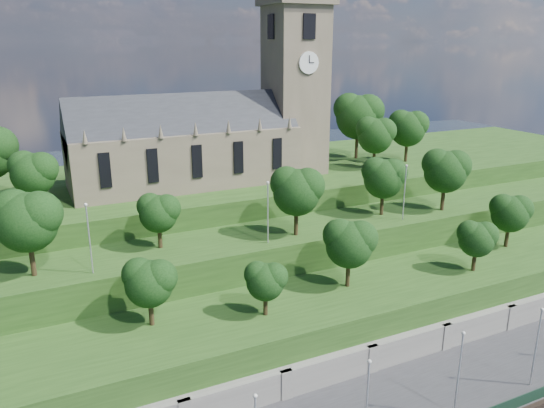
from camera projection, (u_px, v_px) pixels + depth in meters
retaining_wall at (327, 376)px, 53.73m from camera, size 160.00×2.10×5.00m
embankment_lower at (299, 334)px, 58.49m from camera, size 160.00×12.00×8.00m
embankment_upper at (258, 279)px, 67.39m from camera, size 160.00×10.00×12.00m
hilltop at (205, 220)px, 85.08m from camera, size 160.00×32.00×15.00m
church at (215, 130)px, 77.52m from camera, size 38.60×12.35×27.60m
trees_lower at (343, 250)px, 58.63m from camera, size 68.98×8.63×8.05m
trees_upper at (285, 189)px, 64.35m from camera, size 59.87×8.14×9.08m
trees_hilltop at (234, 135)px, 78.76m from camera, size 76.32×16.41×11.47m
lamp_posts_promenade at (367, 399)px, 43.44m from camera, size 60.36×0.36×8.58m
lamp_posts_upper at (268, 208)px, 61.75m from camera, size 40.36×0.36×7.58m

